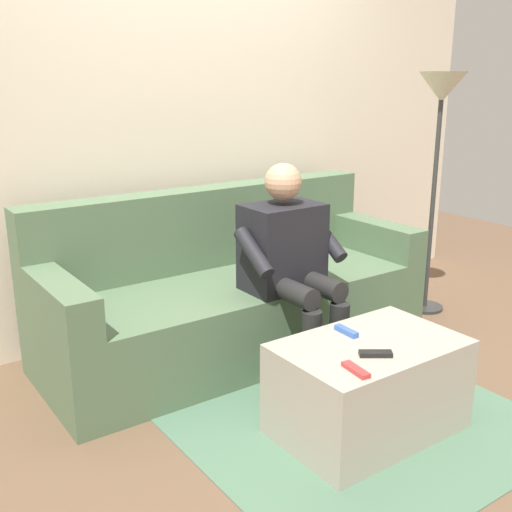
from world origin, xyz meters
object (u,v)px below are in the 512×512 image
Objects in this scene: remote_red at (356,370)px; remote_black at (376,354)px; person_solo_seated at (290,256)px; remote_blue at (346,331)px; coffee_table at (368,387)px; couch at (232,295)px; floor_lamp at (440,111)px.

remote_black is (-0.16, -0.06, 0.00)m from remote_red.
person_solo_seated reaches higher than remote_blue.
remote_blue is at bearing -81.87° from coffee_table.
couch is 15.77× the size of remote_red.
couch is 2.00× the size of person_solo_seated.
remote_black is at bearing -12.42° from remote_blue.
person_solo_seated is 8.53× the size of remote_blue.
couch reaches higher than coffee_table.
couch is 0.51m from person_solo_seated.
couch is 2.75× the size of coffee_table.
remote_red is (0.24, 0.16, 0.22)m from coffee_table.
floor_lamp is at bearing -112.16° from remote_black.
remote_blue is (-0.22, -0.29, 0.00)m from remote_red.
floor_lamp is at bearing 118.65° from remote_blue.
remote_black is 1.95m from floor_lamp.
remote_red is 0.37m from remote_blue.
couch is 0.96m from remote_blue.
floor_lamp is at bearing 170.02° from couch.
floor_lamp is at bearing -173.31° from person_solo_seated.
floor_lamp reaches higher than couch.
remote_red is 2.10m from floor_lamp.
remote_blue reaches higher than remote_black.
remote_black is (0.08, 1.19, 0.12)m from couch.
couch is at bearing 176.29° from remote_red.
floor_lamp is at bearing 128.91° from remote_red.
remote_red is at bearing 78.98° from couch.
coffee_table is 0.73× the size of person_solo_seated.
person_solo_seated reaches higher than coffee_table.
coffee_table is at bearing 81.60° from person_solo_seated.
remote_blue is at bearing 77.84° from person_solo_seated.
person_solo_seated is 0.71× the size of floor_lamp.
remote_blue is at bearing 88.88° from couch.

